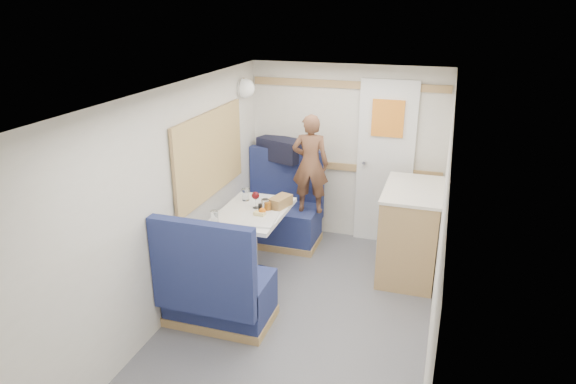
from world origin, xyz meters
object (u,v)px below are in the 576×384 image
(tray, at_px, (261,219))
(tumbler_left, at_px, (215,217))
(dinette_table, at_px, (253,225))
(galley_counter, at_px, (410,231))
(orange_fruit, at_px, (262,211))
(tumbler_right, at_px, (265,205))
(duffel_bag, at_px, (281,149))
(bread_loaf, at_px, (280,202))
(dome_light, at_px, (245,88))
(beer_glass, at_px, (267,207))
(cheese_block, at_px, (260,214))
(wine_glass, at_px, (255,196))
(person, at_px, (310,164))
(bench_far, at_px, (281,217))
(pepper_grinder, at_px, (260,209))
(salt_grinder, at_px, (263,202))
(bench_near, at_px, (217,293))
(tumbler_mid, at_px, (246,195))

(tray, xyz_separation_m, tumbler_left, (-0.38, -0.18, 0.05))
(dinette_table, bearing_deg, galley_counter, 20.54)
(orange_fruit, distance_m, tumbler_right, 0.15)
(duffel_bag, bearing_deg, bread_loaf, -52.63)
(dome_light, bearing_deg, beer_glass, -57.24)
(cheese_block, relative_size, wine_glass, 0.61)
(duffel_bag, xyz_separation_m, cheese_block, (0.21, -1.25, -0.27))
(dome_light, relative_size, bread_loaf, 0.80)
(person, height_order, beer_glass, person)
(bench_far, height_order, tumbler_right, bench_far)
(dome_light, height_order, pepper_grinder, dome_light)
(salt_grinder, bearing_deg, galley_counter, 15.74)
(bench_near, bearing_deg, person, 77.72)
(tray, xyz_separation_m, salt_grinder, (-0.11, 0.34, 0.03))
(wine_glass, relative_size, tumbler_right, 1.45)
(dinette_table, distance_m, galley_counter, 1.57)
(duffel_bag, bearing_deg, cheese_block, -61.40)
(galley_counter, relative_size, beer_glass, 9.39)
(orange_fruit, height_order, bread_loaf, bread_loaf)
(bench_far, relative_size, cheese_block, 10.21)
(dinette_table, bearing_deg, duffel_bag, 94.30)
(cheese_block, bearing_deg, tumbler_mid, 128.32)
(orange_fruit, bearing_deg, pepper_grinder, 125.10)
(bench_near, relative_size, tray, 2.80)
(person, distance_m, beer_glass, 0.83)
(tumbler_mid, bearing_deg, bench_far, 75.20)
(bench_near, relative_size, salt_grinder, 12.76)
(bench_far, height_order, tray, bench_far)
(bench_near, xyz_separation_m, dome_light, (-0.39, 1.71, 1.45))
(beer_glass, bearing_deg, bench_near, -99.53)
(tumbler_right, bearing_deg, beer_glass, -36.57)
(dome_light, height_order, tumbler_right, dome_light)
(dome_light, xyz_separation_m, pepper_grinder, (0.48, -0.89, -0.98))
(dinette_table, relative_size, wine_glass, 5.48)
(galley_counter, relative_size, tumbler_mid, 7.51)
(bench_far, relative_size, tumbler_left, 9.24)
(orange_fruit, height_order, cheese_block, orange_fruit)
(galley_counter, xyz_separation_m, bread_loaf, (-1.24, -0.38, 0.31))
(pepper_grinder, bearing_deg, beer_glass, 47.05)
(tray, distance_m, salt_grinder, 0.36)
(person, relative_size, beer_glass, 11.04)
(tumbler_left, height_order, pepper_grinder, tumbler_left)
(person, relative_size, tumbler_right, 9.31)
(galley_counter, bearing_deg, tumbler_left, -151.35)
(tray, xyz_separation_m, tumbler_right, (-0.04, 0.23, 0.05))
(person, relative_size, cheese_block, 10.52)
(galley_counter, relative_size, wine_glass, 5.48)
(bench_near, xyz_separation_m, cheese_block, (0.12, 0.73, 0.46))
(orange_fruit, height_order, wine_glass, wine_glass)
(dinette_table, height_order, bread_loaf, bread_loaf)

